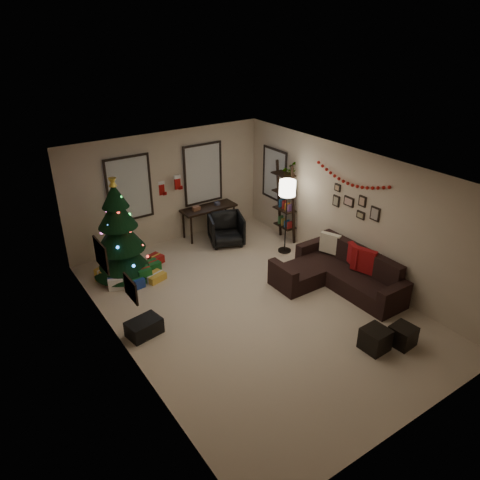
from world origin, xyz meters
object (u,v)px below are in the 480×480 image
Objects in this scene: christmas_tree at (120,237)px; desk at (209,210)px; desk_chair at (226,229)px; bookshelf at (285,204)px; sofa at (338,274)px.

christmas_tree is 2.70m from desk.
desk is 0.72m from desk_chair.
desk is 0.70× the size of bookshelf.
bookshelf is at bearing -6.39° from desk_chair.
sofa is 1.23× the size of bookshelf.
sofa reaches higher than desk.
desk is at bearing 119.09° from desk_chair.
christmas_tree is at bearing -156.51° from desk_chair.
christmas_tree reaches higher than bookshelf.
christmas_tree is 3.05× the size of desk_chair.
christmas_tree reaches higher than desk_chair.
desk reaches higher than desk_chair.
desk_chair is (-0.84, 2.93, 0.11)m from sofa.
sofa is at bearing -38.86° from christmas_tree.
bookshelf reaches higher than desk.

